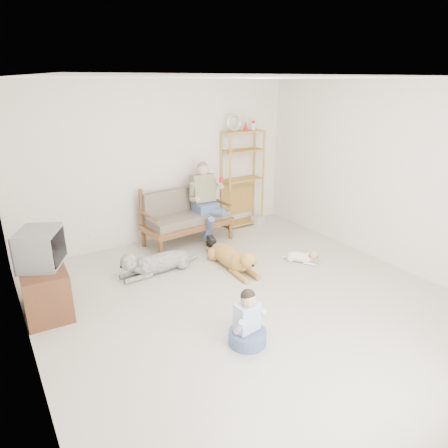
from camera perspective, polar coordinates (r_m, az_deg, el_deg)
floor at (r=5.16m, az=4.29°, el=-11.50°), size 5.50×5.50×0.00m
ceiling at (r=4.40m, az=5.24°, el=20.04°), size 5.50×5.50×0.00m
wall_back at (r=6.93m, az=-9.08°, el=8.59°), size 5.00×0.00×5.00m
wall_left at (r=3.77m, az=-27.57°, el=-3.24°), size 0.00×5.50×5.50m
wall_right at (r=6.38m, az=23.19°, el=6.24°), size 0.00×5.50×5.50m
loveseat at (r=6.91m, az=-5.49°, el=1.27°), size 1.55×0.83×0.95m
man at (r=6.80m, az=-2.35°, el=2.36°), size 0.52×0.75×1.21m
etagere at (r=7.59m, az=2.66°, el=6.57°), size 0.81×0.35×2.12m
book_stack at (r=7.91m, az=4.83°, el=0.61°), size 0.27×0.23×0.15m
tv_stand at (r=5.35m, az=-24.26°, el=-8.45°), size 0.54×0.92×0.60m
crt_tv at (r=5.16m, az=-24.75°, el=-3.13°), size 0.63×0.68×0.45m
wall_outlet at (r=6.84m, az=-18.19°, el=-1.52°), size 0.12×0.02×0.08m
golden_retriever at (r=6.00m, az=1.33°, el=-4.86°), size 0.37×1.37×0.41m
shaggy_dog at (r=5.95m, az=-9.89°, el=-5.49°), size 1.35×0.37×0.40m
terrier at (r=6.33m, az=11.29°, el=-4.60°), size 0.38×0.53×0.23m
child at (r=4.39m, az=3.37°, el=-14.10°), size 0.41×0.41×0.65m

